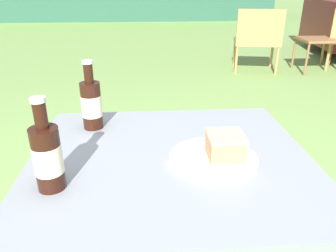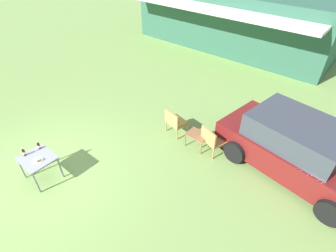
{
  "view_description": "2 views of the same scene",
  "coord_description": "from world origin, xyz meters",
  "px_view_note": "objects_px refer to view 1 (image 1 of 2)",
  "views": [
    {
      "loc": [
        -0.07,
        -0.81,
        1.15
      ],
      "look_at": [
        0.0,
        0.1,
        0.74
      ],
      "focal_mm": 35.0,
      "sensor_mm": 36.0,
      "label": 1
    },
    {
      "loc": [
        5.3,
        -1.44,
        5.13
      ],
      "look_at": [
        1.8,
        2.77,
        0.9
      ],
      "focal_mm": 28.0,
      "sensor_mm": 36.0,
      "label": 2
    }
  ],
  "objects_px": {
    "cake_on_plate": "(219,152)",
    "cola_bottle_far": "(47,156)",
    "patio_table": "(170,178)",
    "wicker_chair_cushioned": "(258,37)",
    "garden_side_table": "(322,42)",
    "cola_bottle_near": "(91,104)"
  },
  "relations": [
    {
      "from": "cake_on_plate",
      "to": "cola_bottle_far",
      "type": "bearing_deg",
      "value": -166.61
    },
    {
      "from": "cake_on_plate",
      "to": "cola_bottle_near",
      "type": "relative_size",
      "value": 1.07
    },
    {
      "from": "patio_table",
      "to": "garden_side_table",
      "type": "bearing_deg",
      "value": 56.35
    },
    {
      "from": "wicker_chair_cushioned",
      "to": "patio_table",
      "type": "distance_m",
      "value": 3.82
    },
    {
      "from": "patio_table",
      "to": "cola_bottle_near",
      "type": "xyz_separation_m",
      "value": [
        -0.24,
        0.22,
        0.16
      ]
    },
    {
      "from": "wicker_chair_cushioned",
      "to": "cake_on_plate",
      "type": "height_order",
      "value": "wicker_chair_cushioned"
    },
    {
      "from": "wicker_chair_cushioned",
      "to": "cola_bottle_far",
      "type": "bearing_deg",
      "value": 75.93
    },
    {
      "from": "garden_side_table",
      "to": "wicker_chair_cushioned",
      "type": "bearing_deg",
      "value": 175.07
    },
    {
      "from": "patio_table",
      "to": "cake_on_plate",
      "type": "xyz_separation_m",
      "value": [
        0.13,
        -0.03,
        0.1
      ]
    },
    {
      "from": "patio_table",
      "to": "wicker_chair_cushioned",
      "type": "bearing_deg",
      "value": 67.78
    },
    {
      "from": "wicker_chair_cushioned",
      "to": "cake_on_plate",
      "type": "bearing_deg",
      "value": 81.14
    },
    {
      "from": "wicker_chair_cushioned",
      "to": "cola_bottle_near",
      "type": "relative_size",
      "value": 3.6
    },
    {
      "from": "garden_side_table",
      "to": "cake_on_plate",
      "type": "distance_m",
      "value": 4.12
    },
    {
      "from": "cola_bottle_near",
      "to": "cola_bottle_far",
      "type": "relative_size",
      "value": 1.0
    },
    {
      "from": "wicker_chair_cushioned",
      "to": "cola_bottle_near",
      "type": "height_order",
      "value": "cola_bottle_near"
    },
    {
      "from": "garden_side_table",
      "to": "patio_table",
      "type": "bearing_deg",
      "value": -123.65
    },
    {
      "from": "cola_bottle_far",
      "to": "garden_side_table",
      "type": "bearing_deg",
      "value": 54.09
    },
    {
      "from": "cake_on_plate",
      "to": "wicker_chair_cushioned",
      "type": "bearing_deg",
      "value": 69.8
    },
    {
      "from": "cake_on_plate",
      "to": "cola_bottle_far",
      "type": "xyz_separation_m",
      "value": [
        -0.43,
        -0.1,
        0.06
      ]
    },
    {
      "from": "wicker_chair_cushioned",
      "to": "cola_bottle_near",
      "type": "distance_m",
      "value": 3.74
    },
    {
      "from": "wicker_chair_cushioned",
      "to": "garden_side_table",
      "type": "xyz_separation_m",
      "value": [
        0.86,
        -0.07,
        -0.07
      ]
    },
    {
      "from": "patio_table",
      "to": "cake_on_plate",
      "type": "bearing_deg",
      "value": -11.97
    }
  ]
}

